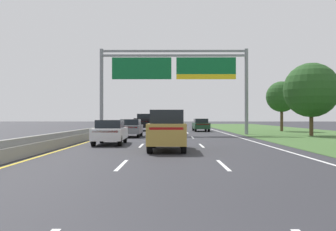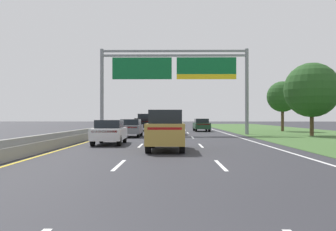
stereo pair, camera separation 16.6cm
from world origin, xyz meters
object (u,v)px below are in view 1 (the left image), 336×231
(car_red_centre_lane_sedan, at_px, (173,126))
(roadside_tree_far, at_px, (282,97))
(car_darkgreen_right_lane_sedan, at_px, (201,125))
(overhead_sign_gantry, at_px, (174,73))
(car_gold_centre_lane_suv, at_px, (167,130))
(car_white_left_lane_sedan, at_px, (110,132))
(roadside_tree_mid, at_px, (311,90))
(car_grey_left_lane_sedan, at_px, (131,128))
(pickup_truck_black, at_px, (144,122))

(car_red_centre_lane_sedan, height_order, roadside_tree_far, roadside_tree_far)
(car_darkgreen_right_lane_sedan, bearing_deg, car_red_centre_lane_sedan, 155.00)
(car_red_centre_lane_sedan, xyz_separation_m, car_darkgreen_right_lane_sedan, (3.55, 8.20, 0.00))
(overhead_sign_gantry, height_order, car_gold_centre_lane_suv, overhead_sign_gantry)
(car_white_left_lane_sedan, relative_size, roadside_tree_mid, 0.65)
(car_gold_centre_lane_suv, xyz_separation_m, roadside_tree_far, (13.98, 25.66, 3.18))
(car_grey_left_lane_sedan, distance_m, roadside_tree_mid, 17.20)
(pickup_truck_black, xyz_separation_m, roadside_tree_far, (17.29, -2.48, 3.21))
(car_red_centre_lane_sedan, xyz_separation_m, roadside_tree_mid, (13.00, -2.67, 3.47))
(pickup_truck_black, xyz_separation_m, car_white_left_lane_sedan, (-0.39, -23.93, -0.26))
(car_darkgreen_right_lane_sedan, xyz_separation_m, roadside_tree_mid, (9.45, -10.87, 3.47))
(overhead_sign_gantry, distance_m, car_red_centre_lane_sedan, 5.42)
(car_gold_centre_lane_suv, xyz_separation_m, roadside_tree_mid, (13.41, 14.86, 3.19))
(car_gold_centre_lane_suv, bearing_deg, roadside_tree_mid, -41.34)
(car_white_left_lane_sedan, relative_size, car_gold_centre_lane_suv, 0.94)
(roadside_tree_mid, xyz_separation_m, roadside_tree_far, (0.57, 10.79, -0.01))
(car_red_centre_lane_sedan, bearing_deg, car_gold_centre_lane_suv, 177.82)
(overhead_sign_gantry, relative_size, car_gold_centre_lane_suv, 3.19)
(car_grey_left_lane_sedan, distance_m, roadside_tree_far, 21.73)
(pickup_truck_black, relative_size, roadside_tree_mid, 0.79)
(pickup_truck_black, distance_m, car_darkgreen_right_lane_sedan, 7.66)
(roadside_tree_mid, distance_m, roadside_tree_far, 10.81)
(car_gold_centre_lane_suv, bearing_deg, roadside_tree_far, -27.88)
(car_red_centre_lane_sedan, xyz_separation_m, car_gold_centre_lane_suv, (-0.41, -17.53, 0.28))
(overhead_sign_gantry, height_order, car_grey_left_lane_sedan, overhead_sign_gantry)
(pickup_truck_black, distance_m, car_grey_left_lane_sedan, 15.14)
(car_red_centre_lane_sedan, bearing_deg, car_white_left_lane_sedan, 161.99)
(car_grey_left_lane_sedan, height_order, roadside_tree_far, roadside_tree_far)
(overhead_sign_gantry, xyz_separation_m, car_white_left_lane_sedan, (-4.24, -13.21, -5.42))
(car_red_centre_lane_sedan, bearing_deg, car_darkgreen_right_lane_sedan, -24.25)
(car_darkgreen_right_lane_sedan, bearing_deg, pickup_truck_black, 70.18)
(car_gold_centre_lane_suv, bearing_deg, car_darkgreen_right_lane_sedan, -8.04)
(pickup_truck_black, bearing_deg, car_grey_left_lane_sedan, -179.21)
(car_darkgreen_right_lane_sedan, height_order, car_gold_centre_lane_suv, car_gold_centre_lane_suv)
(car_grey_left_lane_sedan, height_order, roadside_tree_mid, roadside_tree_mid)
(car_red_centre_lane_sedan, bearing_deg, car_grey_left_lane_sedan, 139.59)
(car_white_left_lane_sedan, bearing_deg, roadside_tree_far, -40.73)
(pickup_truck_black, bearing_deg, car_darkgreen_right_lane_sedan, -107.35)
(overhead_sign_gantry, bearing_deg, car_white_left_lane_sedan, -107.80)
(car_gold_centre_lane_suv, height_order, roadside_tree_far, roadside_tree_far)
(pickup_truck_black, height_order, car_grey_left_lane_sedan, pickup_truck_black)
(pickup_truck_black, height_order, car_gold_centre_lane_suv, pickup_truck_black)
(roadside_tree_far, bearing_deg, car_red_centre_lane_sedan, -149.09)
(roadside_tree_mid, bearing_deg, car_darkgreen_right_lane_sedan, 130.99)
(car_gold_centre_lane_suv, bearing_deg, overhead_sign_gantry, -1.04)
(overhead_sign_gantry, height_order, car_white_left_lane_sedan, overhead_sign_gantry)
(car_red_centre_lane_sedan, height_order, car_white_left_lane_sedan, same)
(pickup_truck_black, relative_size, car_white_left_lane_sedan, 1.22)
(pickup_truck_black, distance_m, car_red_centre_lane_sedan, 11.24)
(roadside_tree_mid, bearing_deg, pickup_truck_black, 141.57)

